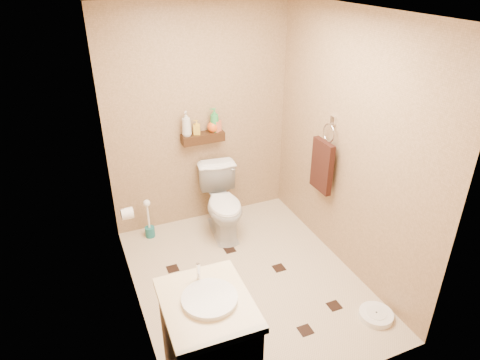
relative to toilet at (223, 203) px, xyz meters
name	(u,v)px	position (x,y,z in m)	size (l,w,h in m)	color
ground	(247,280)	(-0.09, -0.83, -0.37)	(2.50, 2.50, 0.00)	beige
wall_back	(200,119)	(-0.09, 0.42, 0.83)	(2.00, 0.04, 2.40)	#A3815D
wall_front	(334,253)	(-0.09, -2.08, 0.83)	(2.00, 0.04, 2.40)	#A3815D
wall_left	(125,190)	(-1.09, -0.83, 0.83)	(0.04, 2.50, 2.40)	#A3815D
wall_right	(348,148)	(0.91, -0.83, 0.83)	(0.04, 2.50, 2.40)	#A3815D
ceiling	(249,11)	(-0.09, -0.83, 2.03)	(2.00, 2.50, 0.02)	white
wall_shelf	(203,138)	(-0.09, 0.34, 0.65)	(0.46, 0.14, 0.10)	#3A210F
floor_accents	(255,286)	(-0.05, -0.94, -0.37)	(1.29, 1.37, 0.01)	black
toilet	(223,203)	(0.00, 0.00, 0.00)	(0.41, 0.73, 0.74)	white
vanity	(209,346)	(-0.79, -1.78, 0.05)	(0.58, 0.69, 0.95)	brown
bathroom_scale	(376,315)	(0.73, -1.70, -0.34)	(0.37, 0.37, 0.06)	white
toilet_brush	(149,224)	(-0.77, 0.24, -0.21)	(0.11, 0.11, 0.46)	#1A686B
towel_ring	(323,164)	(0.82, -0.58, 0.57)	(0.12, 0.30, 0.76)	silver
toilet_paper	(127,214)	(-1.03, -0.18, 0.23)	(0.12, 0.11, 0.12)	white
bottle_a	(186,124)	(-0.26, 0.34, 0.83)	(0.10, 0.10, 0.26)	beige
bottle_b	(197,127)	(-0.15, 0.34, 0.78)	(0.07, 0.07, 0.16)	gold
bottle_c	(213,125)	(0.03, 0.34, 0.78)	(0.12, 0.12, 0.16)	#D65419
bottle_d	(214,120)	(0.05, 0.34, 0.83)	(0.10, 0.10, 0.26)	green
bottle_e	(216,123)	(0.07, 0.34, 0.79)	(0.08, 0.08, 0.18)	#D86A48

